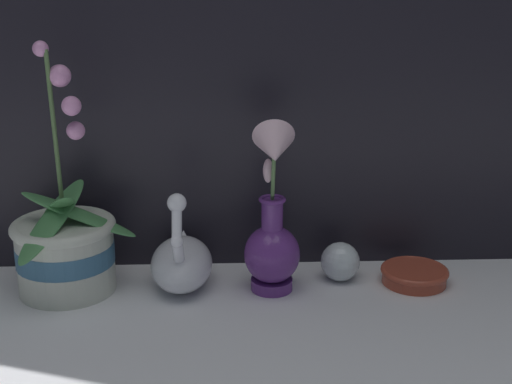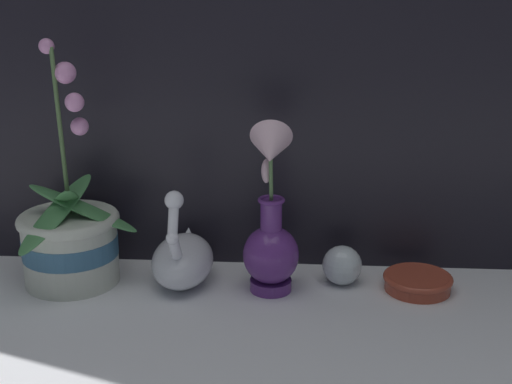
{
  "view_description": "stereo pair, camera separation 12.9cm",
  "coord_description": "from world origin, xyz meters",
  "px_view_note": "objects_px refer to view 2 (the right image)",
  "views": [
    {
      "loc": [
        -0.01,
        -1.12,
        0.58
      ],
      "look_at": [
        0.04,
        0.1,
        0.19
      ],
      "focal_mm": 50.0,
      "sensor_mm": 36.0,
      "label": 1
    },
    {
      "loc": [
        0.12,
        -1.12,
        0.58
      ],
      "look_at": [
        0.04,
        0.1,
        0.19
      ],
      "focal_mm": 50.0,
      "sensor_mm": 36.0,
      "label": 2
    }
  ],
  "objects_px": {
    "glass_sphere": "(342,265)",
    "amber_dish": "(418,281)",
    "orchid_potted_plant": "(70,239)",
    "swan_figurine": "(183,257)",
    "blue_vase": "(271,234)"
  },
  "relations": [
    {
      "from": "glass_sphere",
      "to": "amber_dish",
      "type": "relative_size",
      "value": 0.58
    },
    {
      "from": "orchid_potted_plant",
      "to": "swan_figurine",
      "type": "bearing_deg",
      "value": 2.65
    },
    {
      "from": "blue_vase",
      "to": "amber_dish",
      "type": "relative_size",
      "value": 2.57
    },
    {
      "from": "orchid_potted_plant",
      "to": "blue_vase",
      "type": "relative_size",
      "value": 1.38
    },
    {
      "from": "glass_sphere",
      "to": "amber_dish",
      "type": "distance_m",
      "value": 0.14
    },
    {
      "from": "orchid_potted_plant",
      "to": "swan_figurine",
      "type": "relative_size",
      "value": 2.18
    },
    {
      "from": "glass_sphere",
      "to": "amber_dish",
      "type": "bearing_deg",
      "value": -7.59
    },
    {
      "from": "orchid_potted_plant",
      "to": "swan_figurine",
      "type": "height_order",
      "value": "orchid_potted_plant"
    },
    {
      "from": "swan_figurine",
      "to": "blue_vase",
      "type": "relative_size",
      "value": 0.63
    },
    {
      "from": "orchid_potted_plant",
      "to": "glass_sphere",
      "type": "bearing_deg",
      "value": 2.69
    },
    {
      "from": "amber_dish",
      "to": "orchid_potted_plant",
      "type": "bearing_deg",
      "value": -179.52
    },
    {
      "from": "orchid_potted_plant",
      "to": "amber_dish",
      "type": "distance_m",
      "value": 0.66
    },
    {
      "from": "swan_figurine",
      "to": "blue_vase",
      "type": "distance_m",
      "value": 0.18
    },
    {
      "from": "amber_dish",
      "to": "glass_sphere",
      "type": "bearing_deg",
      "value": 172.41
    },
    {
      "from": "swan_figurine",
      "to": "blue_vase",
      "type": "xyz_separation_m",
      "value": [
        0.17,
        -0.03,
        0.06
      ]
    }
  ]
}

